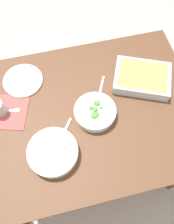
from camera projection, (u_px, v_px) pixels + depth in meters
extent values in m
plane|color=#B2A899|center=(87.00, 152.00, 1.91)|extent=(6.00, 6.00, 0.00)
cube|color=brown|center=(87.00, 114.00, 1.26)|extent=(1.20, 0.90, 0.04)
cylinder|color=brown|center=(12.00, 220.00, 1.38)|extent=(0.06, 0.06, 0.70)
cylinder|color=brown|center=(1.00, 104.00, 1.71)|extent=(0.06, 0.06, 0.70)
cylinder|color=brown|center=(144.00, 75.00, 1.82)|extent=(0.06, 0.06, 0.70)
cube|color=#B24C47|center=(0.00, 112.00, 1.25)|extent=(0.33, 0.27, 0.00)
cylinder|color=white|center=(53.00, 153.00, 1.12)|extent=(0.24, 0.24, 0.05)
torus|color=white|center=(52.00, 151.00, 1.10)|extent=(0.24, 0.24, 0.01)
cylinder|color=olive|center=(53.00, 152.00, 1.12)|extent=(0.19, 0.19, 0.03)
sphere|color=silver|center=(58.00, 144.00, 1.12)|extent=(0.02, 0.02, 0.02)
sphere|color=silver|center=(57.00, 145.00, 1.12)|extent=(0.02, 0.02, 0.02)
sphere|color=olive|center=(57.00, 142.00, 1.13)|extent=(0.01, 0.01, 0.01)
sphere|color=olive|center=(66.00, 149.00, 1.11)|extent=(0.02, 0.02, 0.02)
cylinder|color=white|center=(95.00, 112.00, 1.22)|extent=(0.21, 0.21, 0.05)
torus|color=white|center=(95.00, 110.00, 1.20)|extent=(0.22, 0.22, 0.01)
cylinder|color=#8CB272|center=(95.00, 112.00, 1.22)|extent=(0.17, 0.17, 0.02)
sphere|color=#569E42|center=(95.00, 110.00, 1.20)|extent=(0.03, 0.03, 0.03)
sphere|color=#3D7A33|center=(101.00, 109.00, 1.21)|extent=(0.02, 0.02, 0.02)
sphere|color=#569E42|center=(91.00, 108.00, 1.20)|extent=(0.03, 0.03, 0.03)
sphere|color=#569E42|center=(95.00, 109.00, 1.21)|extent=(0.02, 0.02, 0.02)
sphere|color=#478C38|center=(97.00, 104.00, 1.22)|extent=(0.03, 0.03, 0.03)
sphere|color=#3D7A33|center=(95.00, 113.00, 1.19)|extent=(0.02, 0.02, 0.02)
sphere|color=#569E42|center=(95.00, 115.00, 1.19)|extent=(0.03, 0.03, 0.03)
sphere|color=#569E42|center=(97.00, 114.00, 1.19)|extent=(0.02, 0.02, 0.02)
sphere|color=#569E42|center=(97.00, 104.00, 1.22)|extent=(0.03, 0.03, 0.03)
sphere|color=#569E42|center=(94.00, 116.00, 1.18)|extent=(0.04, 0.04, 0.04)
sphere|color=#3D7A33|center=(96.00, 111.00, 1.20)|extent=(0.03, 0.03, 0.03)
sphere|color=#478C38|center=(97.00, 115.00, 1.19)|extent=(0.03, 0.03, 0.03)
cube|color=silver|center=(142.00, 78.00, 1.30)|extent=(0.36, 0.32, 0.06)
cube|color=#DBAD56|center=(142.00, 77.00, 1.29)|extent=(0.32, 0.28, 0.04)
cylinder|color=silver|center=(23.00, 81.00, 1.33)|extent=(0.22, 0.22, 0.01)
cube|color=silver|center=(65.00, 130.00, 1.20)|extent=(0.09, 0.12, 0.01)
ellipsoid|color=silver|center=(58.00, 145.00, 1.16)|extent=(0.04, 0.05, 0.01)
cube|color=silver|center=(101.00, 87.00, 1.31)|extent=(0.07, 0.13, 0.01)
ellipsoid|color=silver|center=(98.00, 100.00, 1.27)|extent=(0.04, 0.05, 0.01)
cube|color=silver|center=(0.00, 111.00, 1.24)|extent=(0.14, 0.04, 0.01)
ellipsoid|color=silver|center=(17.00, 110.00, 1.24)|extent=(0.04, 0.03, 0.01)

